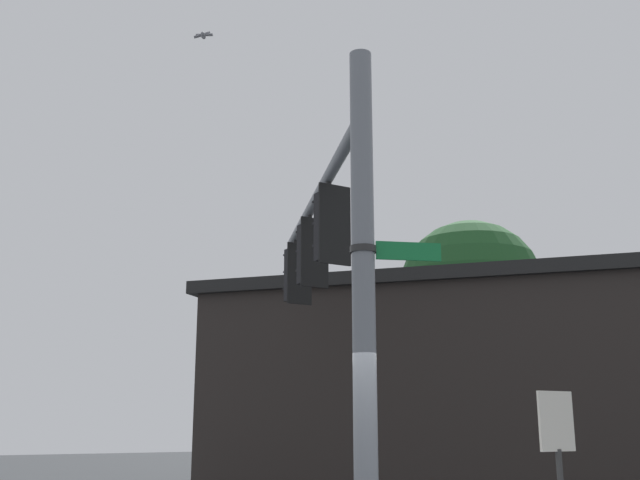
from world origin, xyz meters
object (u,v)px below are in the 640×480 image
traffic_light_nearest_pole (328,227)px  bird_flying (203,35)px  historical_marker (558,449)px  street_name_sign (382,250)px  traffic_light_mid_outer (295,275)px  traffic_light_mid_inner (309,254)px

traffic_light_nearest_pole → bird_flying: bird_flying is taller
traffic_light_nearest_pole → bird_flying: size_ratio=4.14×
traffic_light_nearest_pole → historical_marker: bearing=-48.2°
traffic_light_nearest_pole → street_name_sign: 2.49m
bird_flying → historical_marker: 8.72m
traffic_light_nearest_pole → bird_flying: bearing=127.7°
traffic_light_nearest_pole → historical_marker: (2.05, -2.30, -3.20)m
traffic_light_mid_outer → historical_marker: size_ratio=0.62×
traffic_light_mid_inner → traffic_light_mid_outer: size_ratio=1.00×
street_name_sign → bird_flying: 6.16m
traffic_light_mid_outer → historical_marker: bearing=-83.2°
traffic_light_mid_inner → bird_flying: bird_flying is taller
bird_flying → traffic_light_nearest_pole: bearing=-52.3°
street_name_sign → bird_flying: bird_flying is taller
traffic_light_mid_inner → street_name_sign: bearing=-107.5°
historical_marker → traffic_light_nearest_pole: bearing=131.8°
historical_marker → bird_flying: bearing=130.0°
traffic_light_mid_inner → historical_marker: size_ratio=0.62×
traffic_light_mid_outer → street_name_sign: size_ratio=1.24×
historical_marker → traffic_light_mid_inner: bearing=108.6°
traffic_light_nearest_pole → street_name_sign: traffic_light_nearest_pole is taller
traffic_light_nearest_pole → historical_marker: 4.44m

